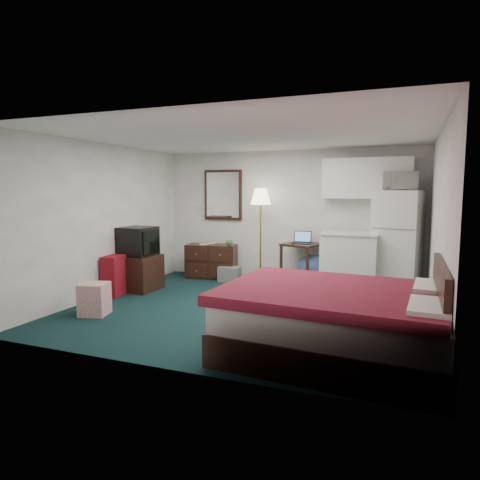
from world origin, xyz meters
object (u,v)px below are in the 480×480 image
at_px(floor_lamp, 261,236).
at_px(fridge, 397,242).
at_px(dresser, 211,261).
at_px(tv_stand, 140,273).
at_px(bed, 336,323).
at_px(kitchen_counter, 350,263).
at_px(desk, 302,264).
at_px(suitcase, 114,276).

xyz_separation_m(floor_lamp, fridge, (2.44, -0.04, -0.02)).
xyz_separation_m(dresser, tv_stand, (-0.72, -1.42, -0.03)).
bearing_deg(bed, kitchen_counter, 98.22).
relative_size(floor_lamp, tv_stand, 2.68).
xyz_separation_m(floor_lamp, bed, (1.93, -3.22, -0.53)).
distance_m(desk, bed, 3.42).
bearing_deg(bed, tv_stand, 157.65).
relative_size(desk, bed, 0.35).
relative_size(kitchen_counter, suitcase, 1.49).
bearing_deg(suitcase, bed, -26.62).
relative_size(kitchen_counter, fridge, 0.57).
xyz_separation_m(bed, tv_stand, (-3.69, 1.80, -0.05)).
xyz_separation_m(kitchen_counter, tv_stand, (-3.45, -1.19, -0.19)).
distance_m(desk, suitcase, 3.33).
relative_size(fridge, suitcase, 2.61).
relative_size(dresser, floor_lamp, 0.55).
bearing_deg(dresser, desk, -9.49).
bearing_deg(desk, fridge, 15.66).
bearing_deg(kitchen_counter, tv_stand, -160.47).
relative_size(floor_lamp, fridge, 1.02).
height_order(desk, tv_stand, desk).
bearing_deg(fridge, tv_stand, -149.59).
distance_m(floor_lamp, tv_stand, 2.33).
height_order(kitchen_counter, fridge, fridge).
relative_size(fridge, bed, 0.78).
xyz_separation_m(floor_lamp, tv_stand, (-1.76, -1.42, -0.59)).
relative_size(desk, suitcase, 1.16).
height_order(floor_lamp, suitcase, floor_lamp).
bearing_deg(kitchen_counter, bed, -85.01).
height_order(dresser, fridge, fridge).
distance_m(kitchen_counter, bed, 3.01).
bearing_deg(bed, dresser, 136.29).
bearing_deg(bed, fridge, 84.51).
height_order(floor_lamp, bed, floor_lamp).
xyz_separation_m(kitchen_counter, fridge, (0.75, 0.19, 0.37)).
bearing_deg(kitchen_counter, floor_lamp, 172.72).
xyz_separation_m(dresser, suitcase, (-0.87, -1.93, -0.00)).
distance_m(dresser, fridge, 3.52).
relative_size(dresser, suitcase, 1.47).
height_order(fridge, bed, fridge).
relative_size(bed, suitcase, 3.35).
xyz_separation_m(desk, suitcase, (-2.71, -1.94, -0.05)).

